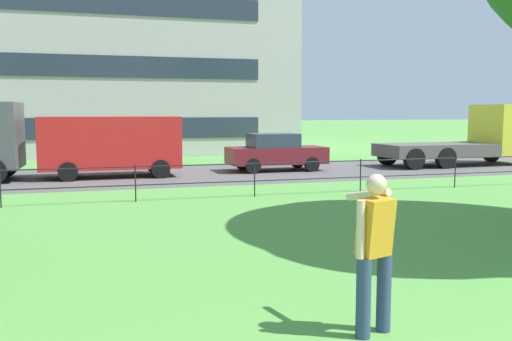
{
  "coord_description": "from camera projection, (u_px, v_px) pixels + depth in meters",
  "views": [
    {
      "loc": [
        -2.7,
        -1.16,
        2.41
      ],
      "look_at": [
        0.27,
        8.96,
        1.29
      ],
      "focal_mm": 38.75,
      "sensor_mm": 36.0,
      "label": 1
    }
  ],
  "objects": [
    {
      "name": "flatbed_truck_far_left",
      "position": [
        477.0,
        138.0,
        25.22
      ],
      "size": [
        7.37,
        2.61,
        2.75
      ],
      "color": "yellow",
      "rests_on": "ground"
    },
    {
      "name": "panel_van_far_right",
      "position": [
        111.0,
        143.0,
        20.41
      ],
      "size": [
        5.03,
        2.16,
        2.24
      ],
      "color": "red",
      "rests_on": "ground"
    },
    {
      "name": "park_fence",
      "position": [
        197.0,
        175.0,
        15.28
      ],
      "size": [
        30.11,
        0.04,
        1.0
      ],
      "color": "black",
      "rests_on": "ground"
    },
    {
      "name": "person_thrower",
      "position": [
        374.0,
        249.0,
        5.93
      ],
      "size": [
        0.49,
        0.85,
        1.76
      ],
      "color": "navy",
      "rests_on": "ground"
    },
    {
      "name": "street_strip",
      "position": [
        169.0,
        175.0,
        21.13
      ],
      "size": [
        80.0,
        7.16,
        0.01
      ],
      "primitive_type": "cube",
      "color": "#565454",
      "rests_on": "ground"
    },
    {
      "name": "car_maroon_left",
      "position": [
        276.0,
        152.0,
        22.65
      ],
      "size": [
        4.02,
        1.85,
        1.54
      ],
      "color": "maroon",
      "rests_on": "ground"
    }
  ]
}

